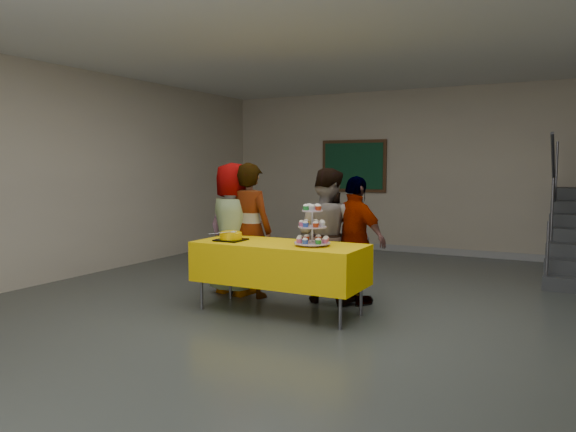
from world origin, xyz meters
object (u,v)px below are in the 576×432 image
object	(u,v)px
bake_table	(280,262)
schoolchild_c	(326,235)
schoolchild_a	(233,229)
cupcake_stand	(312,229)
noticeboard	(354,166)
schoolchild_b	(250,230)
bear_cake	(231,235)
schoolchild_d	(356,241)

from	to	relation	value
bake_table	schoolchild_c	world-z (taller)	schoolchild_c
bake_table	schoolchild_a	size ratio (longest dim) A/B	1.14
cupcake_stand	schoolchild_a	distance (m)	1.46
bake_table	noticeboard	distance (m)	5.08
schoolchild_b	noticeboard	size ratio (longest dim) A/B	1.27
schoolchild_a	cupcake_stand	bearing A→B (deg)	169.13
bear_cake	schoolchild_d	distance (m)	1.44
bake_table	schoolchild_d	bearing A→B (deg)	50.66
schoolchild_a	bear_cake	bearing A→B (deg)	132.19
bake_table	schoolchild_c	size ratio (longest dim) A/B	1.19
schoolchild_b	schoolchild_d	distance (m)	1.31
cupcake_stand	schoolchild_b	distance (m)	1.21
bear_cake	schoolchild_d	bearing A→B (deg)	34.88
schoolchild_d	noticeboard	size ratio (longest dim) A/B	1.15
bear_cake	schoolchild_a	distance (m)	0.71
schoolchild_a	schoolchild_d	world-z (taller)	schoolchild_a
schoolchild_c	schoolchild_d	world-z (taller)	schoolchild_c
schoolchild_c	schoolchild_d	xyz separation A→B (m)	(0.36, 0.04, -0.04)
schoolchild_a	schoolchild_b	xyz separation A→B (m)	(0.26, -0.02, -0.00)
schoolchild_c	noticeboard	distance (m)	4.43
bake_table	schoolchild_b	distance (m)	0.89
bear_cake	noticeboard	size ratio (longest dim) A/B	0.28
bake_table	bear_cake	size ratio (longest dim) A/B	5.25
schoolchild_a	schoolchild_d	size ratio (longest dim) A/B	1.10
bear_cake	schoolchild_a	size ratio (longest dim) A/B	0.22
schoolchild_b	noticeboard	bearing A→B (deg)	-79.75
schoolchild_d	cupcake_stand	bearing A→B (deg)	98.44
bear_cake	schoolchild_b	bearing A→B (deg)	99.92
schoolchild_d	noticeboard	xyz separation A→B (m)	(-1.63, 4.13, 0.85)
bake_table	schoolchild_b	bearing A→B (deg)	143.62
cupcake_stand	schoolchild_a	world-z (taller)	schoolchild_a
bake_table	schoolchild_c	distance (m)	0.78
cupcake_stand	schoolchild_c	distance (m)	0.76
schoolchild_a	noticeboard	distance (m)	4.41
cupcake_stand	bear_cake	distance (m)	0.99
bear_cake	schoolchild_c	xyz separation A→B (m)	(0.82, 0.78, -0.04)
schoolchild_b	bear_cake	bearing A→B (deg)	105.70
noticeboard	cupcake_stand	bearing A→B (deg)	-73.72
schoolchild_b	noticeboard	xyz separation A→B (m)	(-0.34, 4.36, 0.78)
bear_cake	schoolchild_c	bearing A→B (deg)	43.65
schoolchild_b	schoolchild_a	bearing A→B (deg)	0.73
schoolchild_b	noticeboard	distance (m)	4.45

